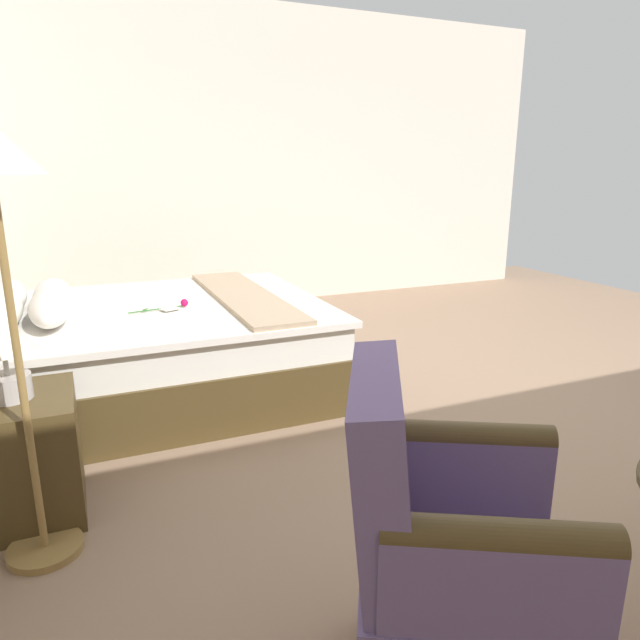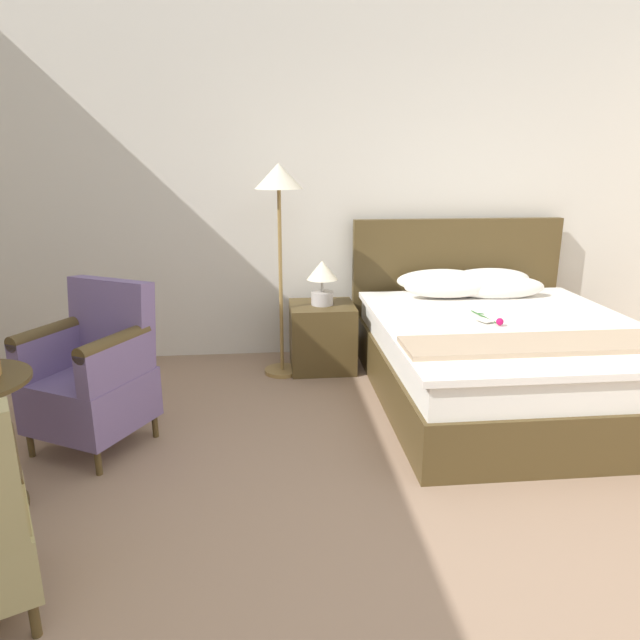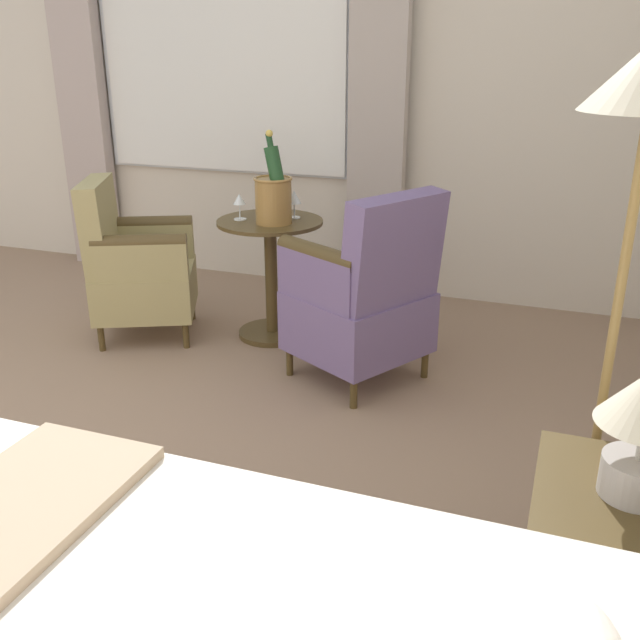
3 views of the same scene
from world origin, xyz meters
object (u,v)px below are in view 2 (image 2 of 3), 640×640
armchair_by_window (94,374)px  bedside_lamp (322,278)px  bed (498,351)px  floor_lamp_brass (279,200)px  nightstand (322,336)px

armchair_by_window → bedside_lamp: bearing=38.1°
bed → floor_lamp_brass: floor_lamp_brass is taller
bed → armchair_by_window: bed is taller
nightstand → floor_lamp_brass: size_ratio=0.33×
bedside_lamp → floor_lamp_brass: floor_lamp_brass is taller
bed → floor_lamp_brass: size_ratio=1.33×
floor_lamp_brass → armchair_by_window: size_ratio=1.67×
bedside_lamp → armchair_by_window: armchair_by_window is taller
bedside_lamp → bed: bearing=-29.8°
nightstand → bedside_lamp: size_ratio=1.51×
bed → bedside_lamp: bed is taller
bed → armchair_by_window: 2.67m
bedside_lamp → armchair_by_window: (-1.45, -1.13, -0.31)m
nightstand → armchair_by_window: (-1.45, -1.13, 0.17)m
bedside_lamp → floor_lamp_brass: size_ratio=0.22×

